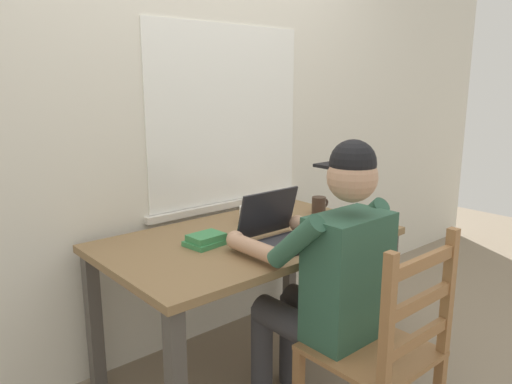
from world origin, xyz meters
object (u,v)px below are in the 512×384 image
object	(u,v)px
wooden_chair	(383,352)
landscape_photo_print	(333,222)
computer_mouse	(324,229)
seated_person	(327,274)
coffee_mug_white	(248,214)
book_stack_main	(207,240)
coffee_mug_dark	(319,205)
laptop	(280,231)
desk	(249,254)

from	to	relation	value
wooden_chair	landscape_photo_print	world-z (taller)	wooden_chair
wooden_chair	landscape_photo_print	size ratio (longest dim) A/B	7.08
wooden_chair	computer_mouse	distance (m)	0.71
seated_person	wooden_chair	size ratio (longest dim) A/B	1.33
coffee_mug_white	book_stack_main	bearing A→B (deg)	-158.20
landscape_photo_print	coffee_mug_dark	bearing A→B (deg)	54.94
book_stack_main	laptop	bearing A→B (deg)	-35.49
seated_person	coffee_mug_white	distance (m)	0.67
laptop	book_stack_main	bearing A→B (deg)	144.51
coffee_mug_dark	wooden_chair	bearing A→B (deg)	-123.60
seated_person	coffee_mug_white	world-z (taller)	seated_person
desk	coffee_mug_white	world-z (taller)	coffee_mug_white
coffee_mug_dark	desk	bearing A→B (deg)	-174.59
laptop	landscape_photo_print	world-z (taller)	laptop
coffee_mug_white	computer_mouse	bearing A→B (deg)	-63.76
wooden_chair	book_stack_main	distance (m)	0.87
coffee_mug_white	book_stack_main	distance (m)	0.39
seated_person	laptop	bearing A→B (deg)	83.88
seated_person	wooden_chair	bearing A→B (deg)	-90.00
landscape_photo_print	computer_mouse	bearing A→B (deg)	-163.13
seated_person	coffee_mug_dark	bearing A→B (deg)	44.68
desk	seated_person	size ratio (longest dim) A/B	1.12
wooden_chair	laptop	xyz separation A→B (m)	(0.03, 0.59, 0.32)
book_stack_main	landscape_photo_print	bearing A→B (deg)	-10.74
desk	coffee_mug_dark	distance (m)	0.57
seated_person	coffee_mug_white	bearing A→B (deg)	78.97
desk	landscape_photo_print	xyz separation A→B (m)	(0.47, -0.11, 0.09)
seated_person	book_stack_main	distance (m)	0.56
computer_mouse	book_stack_main	bearing A→B (deg)	158.25
desk	book_stack_main	distance (m)	0.26
desk	landscape_photo_print	world-z (taller)	landscape_photo_print
landscape_photo_print	coffee_mug_white	bearing A→B (deg)	130.19
desk	coffee_mug_white	distance (m)	0.25
desk	coffee_mug_dark	bearing A→B (deg)	5.41
book_stack_main	desk	bearing A→B (deg)	-5.03
desk	laptop	bearing A→B (deg)	-76.24
computer_mouse	landscape_photo_print	distance (m)	0.18
seated_person	computer_mouse	distance (m)	0.42
coffee_mug_white	landscape_photo_print	xyz separation A→B (m)	(0.34, -0.28, -0.04)
seated_person	coffee_mug_dark	distance (m)	0.77
computer_mouse	landscape_photo_print	bearing A→B (deg)	27.26
computer_mouse	book_stack_main	world-z (taller)	book_stack_main
computer_mouse	landscape_photo_print	size ratio (longest dim) A/B	0.77
wooden_chair	computer_mouse	world-z (taller)	wooden_chair
wooden_chair	seated_person	bearing A→B (deg)	90.00
laptop	book_stack_main	world-z (taller)	laptop
seated_person	book_stack_main	bearing A→B (deg)	115.22
desk	coffee_mug_white	xyz separation A→B (m)	(0.14, 0.17, 0.13)
seated_person	coffee_mug_dark	world-z (taller)	seated_person
computer_mouse	coffee_mug_dark	world-z (taller)	coffee_mug_dark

